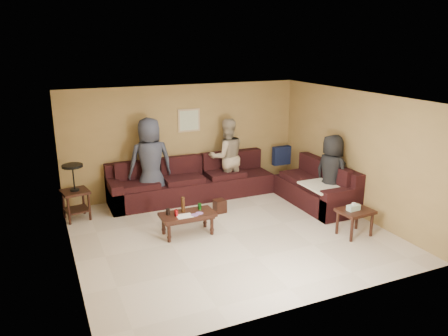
% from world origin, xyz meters
% --- Properties ---
extents(room, '(5.60, 5.50, 2.50)m').
position_xyz_m(room, '(0.00, 0.00, 1.66)').
color(room, beige).
rests_on(room, ground).
extents(sectional_sofa, '(4.65, 2.90, 0.97)m').
position_xyz_m(sectional_sofa, '(0.81, 1.52, 0.33)').
color(sectional_sofa, black).
rests_on(sectional_sofa, ground).
extents(coffee_table, '(1.00, 0.51, 0.70)m').
position_xyz_m(coffee_table, '(-0.74, 0.27, 0.36)').
color(coffee_table, black).
rests_on(coffee_table, ground).
extents(end_table_left, '(0.57, 0.57, 1.13)m').
position_xyz_m(end_table_left, '(-2.52, 1.84, 0.59)').
color(end_table_left, black).
rests_on(end_table_left, ground).
extents(side_table_right, '(0.63, 0.53, 0.64)m').
position_xyz_m(side_table_right, '(2.04, -0.98, 0.42)').
color(side_table_right, black).
rests_on(side_table_right, ground).
extents(waste_bin, '(0.24, 0.24, 0.27)m').
position_xyz_m(waste_bin, '(0.23, 1.02, 0.13)').
color(waste_bin, black).
rests_on(waste_bin, ground).
extents(wall_art, '(0.52, 0.04, 0.52)m').
position_xyz_m(wall_art, '(0.10, 2.48, 1.70)').
color(wall_art, tan).
rests_on(wall_art, ground).
extents(person_left, '(0.94, 0.61, 1.91)m').
position_xyz_m(person_left, '(-0.95, 2.00, 0.96)').
color(person_left, '#2F3342').
rests_on(person_left, ground).
extents(person_middle, '(0.90, 0.73, 1.76)m').
position_xyz_m(person_middle, '(0.84, 2.04, 0.88)').
color(person_middle, gray).
rests_on(person_middle, ground).
extents(person_right, '(0.69, 0.89, 1.61)m').
position_xyz_m(person_right, '(2.40, 0.23, 0.81)').
color(person_right, black).
rests_on(person_right, ground).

